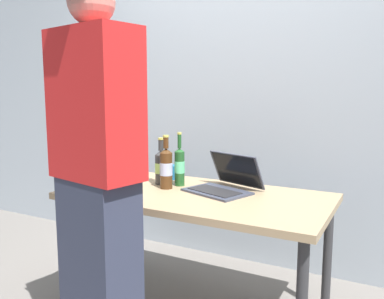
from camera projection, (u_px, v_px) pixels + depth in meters
desk at (195, 205)px, 2.31m from camera, size 1.49×0.77×0.70m
laptop at (224, 183)px, 2.34m from camera, size 0.45×0.44×0.21m
beer_bottle_green at (180, 166)px, 2.47m from camera, size 0.06×0.06×0.33m
beer_bottle_brown at (161, 166)px, 2.51m from camera, size 0.08×0.08×0.29m
beer_bottle_dark at (166, 167)px, 2.39m from camera, size 0.08×0.08×0.32m
person_figure at (97, 179)px, 1.76m from camera, size 0.45×0.33×1.77m
coffee_mug at (173, 172)px, 2.65m from camera, size 0.11×0.07×0.09m
back_wall at (249, 88)px, 2.95m from camera, size 6.00×0.10×2.60m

